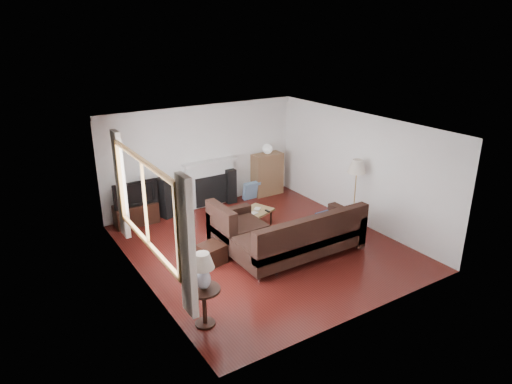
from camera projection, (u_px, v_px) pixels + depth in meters
room at (264, 189)px, 8.87m from camera, size 5.10×5.60×2.54m
window at (145, 203)px, 7.38m from camera, size 0.12×2.74×1.54m
curtain_near at (187, 248)px, 6.25m from camera, size 0.10×0.35×2.10m
curtain_far at (121, 185)px, 8.66m from camera, size 0.10×0.35×2.10m
fireplace at (211, 183)px, 11.27m from camera, size 1.40×0.26×1.15m
tv_stand at (136, 214)px, 10.29m from camera, size 0.95×0.43×0.48m
television at (134, 192)px, 10.11m from camera, size 0.99×0.13×0.57m
speaker_left at (165, 198)px, 10.60m from camera, size 0.35×0.39×0.96m
speaker_right at (230, 186)px, 11.50m from camera, size 0.25×0.30×0.87m
bookshelf at (267, 174)px, 12.00m from camera, size 0.80×0.38×1.11m
globe_lamp at (267, 149)px, 11.76m from camera, size 0.26×0.26×0.26m
sectional_sofa at (300, 235)px, 8.80m from camera, size 2.81×2.05×0.91m
coffee_table at (252, 221)px, 10.05m from camera, size 1.15×0.88×0.40m
footstool at (212, 254)px, 8.64m from camera, size 0.52×0.52×0.37m
floor_lamp at (355, 194)px, 9.96m from camera, size 0.50×0.50×1.56m
side_table at (204, 306)px, 6.82m from camera, size 0.50×0.50×0.63m
table_lamp at (203, 271)px, 6.61m from camera, size 0.35×0.35×0.57m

